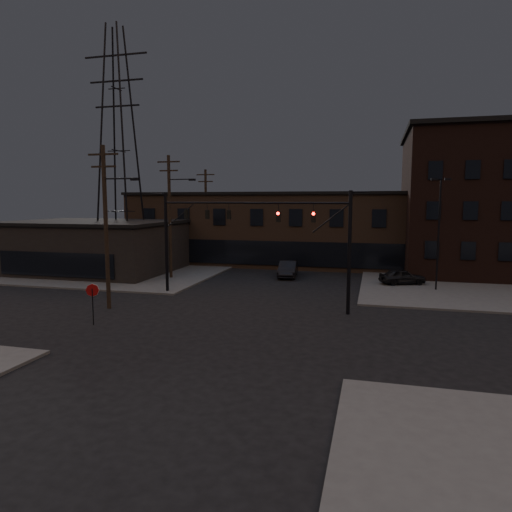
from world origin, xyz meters
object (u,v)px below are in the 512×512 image
(car_crossing, at_px, (288,269))
(parked_car_lot_a, at_px, (402,277))
(traffic_signal_far, at_px, (181,231))
(stop_sign, at_px, (92,294))
(traffic_signal_near, at_px, (332,238))

(car_crossing, bearing_deg, parked_car_lot_a, -16.87)
(traffic_signal_far, bearing_deg, car_crossing, 55.98)
(stop_sign, bearing_deg, parked_car_lot_a, 44.03)
(stop_sign, xyz_separation_m, parked_car_lot_a, (18.46, 17.85, -1.03))
(traffic_signal_far, height_order, car_crossing, traffic_signal_far)
(stop_sign, bearing_deg, car_crossing, 68.16)
(traffic_signal_near, bearing_deg, stop_sign, -154.10)
(traffic_signal_far, xyz_separation_m, car_crossing, (6.70, 9.92, -4.24))
(parked_car_lot_a, bearing_deg, car_crossing, 58.08)
(traffic_signal_near, distance_m, parked_car_lot_a, 13.12)
(traffic_signal_far, relative_size, stop_sign, 3.23)
(traffic_signal_far, xyz_separation_m, parked_car_lot_a, (17.18, 7.86, -4.20))
(traffic_signal_near, height_order, parked_car_lot_a, traffic_signal_near)
(traffic_signal_far, bearing_deg, stop_sign, -97.32)
(parked_car_lot_a, bearing_deg, traffic_signal_near, 135.01)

